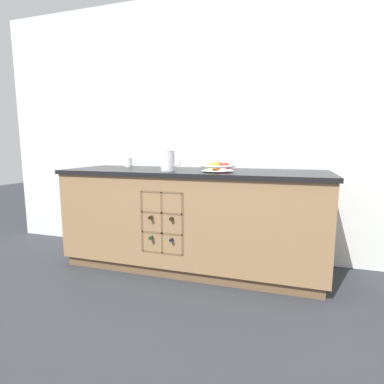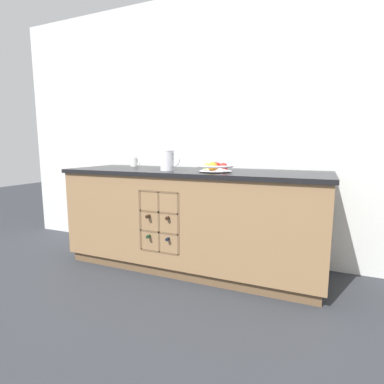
% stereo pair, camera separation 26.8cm
% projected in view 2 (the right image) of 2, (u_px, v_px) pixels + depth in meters
% --- Properties ---
extents(ground_plane, '(14.00, 14.00, 0.00)m').
position_uv_depth(ground_plane, '(192.00, 266.00, 2.79)').
color(ground_plane, '#2D3035').
extents(back_wall, '(4.69, 0.06, 2.55)m').
position_uv_depth(back_wall, '(209.00, 129.00, 2.98)').
color(back_wall, silver).
rests_on(back_wall, ground_plane).
extents(kitchen_island, '(2.33, 0.75, 0.89)m').
position_uv_depth(kitchen_island, '(192.00, 219.00, 2.72)').
color(kitchen_island, brown).
rests_on(kitchen_island, ground_plane).
extents(fruit_bowl, '(0.29, 0.29, 0.09)m').
position_uv_depth(fruit_bowl, '(215.00, 167.00, 2.44)').
color(fruit_bowl, silver).
rests_on(fruit_bowl, kitchen_island).
extents(white_pitcher, '(0.18, 0.12, 0.18)m').
position_uv_depth(white_pitcher, '(168.00, 160.00, 2.59)').
color(white_pitcher, white).
rests_on(white_pitcher, kitchen_island).
extents(ceramic_mug, '(0.12, 0.08, 0.10)m').
position_uv_depth(ceramic_mug, '(134.00, 162.00, 3.15)').
color(ceramic_mug, white).
rests_on(ceramic_mug, kitchen_island).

